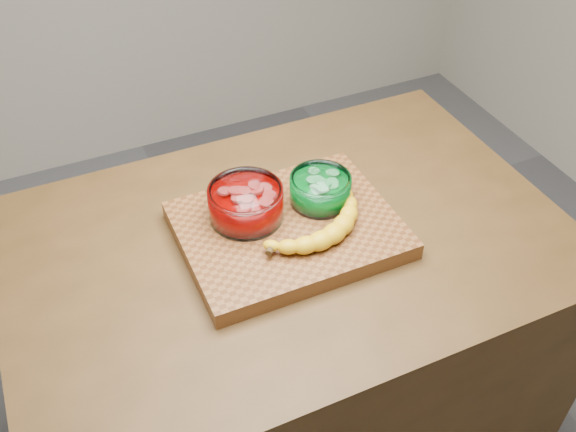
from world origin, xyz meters
name	(u,v)px	position (x,y,z in m)	size (l,w,h in m)	color
counter	(288,361)	(0.00, 0.00, 0.45)	(1.20, 0.80, 0.90)	#472E15
cutting_board	(288,230)	(0.00, 0.00, 0.92)	(0.45, 0.35, 0.04)	brown
bowl_red	(246,204)	(-0.07, 0.06, 0.98)	(0.16, 0.16, 0.07)	white
bowl_green	(320,189)	(0.09, 0.04, 0.97)	(0.13, 0.13, 0.06)	white
banana	(314,223)	(0.04, -0.04, 0.96)	(0.28, 0.17, 0.04)	gold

